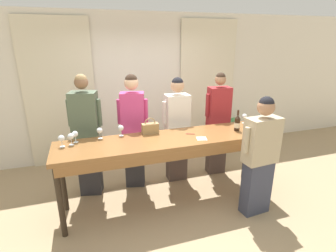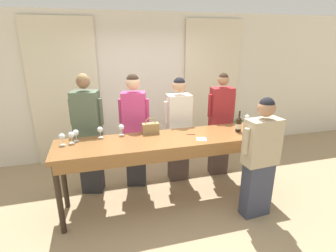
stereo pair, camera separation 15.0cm
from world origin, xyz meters
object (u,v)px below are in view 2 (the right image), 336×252
at_px(guest_olive_jacket, 88,135).
at_px(wine_glass_front_left, 100,130).
at_px(wine_glass_front_mid, 62,137).
at_px(guest_pink_top, 135,129).
at_px(host_pouring, 260,158).
at_px(potted_plant, 238,131).
at_px(wine_glass_front_right, 247,117).
at_px(wine_glass_center_left, 71,135).
at_px(handbag, 151,128).
at_px(wine_glass_center_right, 121,128).
at_px(tasting_bar, 170,145).
at_px(guest_cream_sweater, 179,129).
at_px(wine_glass_center_mid, 76,133).
at_px(wine_bottle, 239,124).
at_px(guest_striped_shirt, 220,124).

bearing_deg(guest_olive_jacket, wine_glass_front_left, -64.07).
relative_size(wine_glass_front_mid, guest_pink_top, 0.09).
distance_m(host_pouring, potted_plant, 2.41).
bearing_deg(host_pouring, wine_glass_front_right, 70.90).
bearing_deg(guest_pink_top, wine_glass_front_mid, -153.46).
height_order(wine_glass_center_left, guest_olive_jacket, guest_olive_jacket).
relative_size(handbag, wine_glass_center_right, 1.53).
relative_size(wine_glass_front_left, wine_glass_center_left, 1.00).
xyz_separation_m(wine_glass_center_right, host_pouring, (1.68, -0.88, -0.28)).
xyz_separation_m(handbag, host_pouring, (1.27, -0.84, -0.25)).
xyz_separation_m(tasting_bar, guest_olive_jacket, (-1.08, 0.65, 0.03)).
bearing_deg(guest_pink_top, wine_glass_front_right, -12.19).
distance_m(wine_glass_center_right, guest_cream_sweater, 1.04).
bearing_deg(wine_glass_center_left, host_pouring, -17.67).
distance_m(wine_glass_center_mid, potted_plant, 3.59).
bearing_deg(guest_cream_sweater, wine_glass_center_mid, -165.90).
bearing_deg(handbag, guest_olive_jacket, 156.72).
distance_m(wine_bottle, host_pouring, 0.63).
bearing_deg(guest_olive_jacket, host_pouring, -29.52).
distance_m(wine_glass_center_right, host_pouring, 1.91).
bearing_deg(potted_plant, guest_pink_top, -158.54).
bearing_deg(tasting_bar, host_pouring, -27.92).
relative_size(wine_glass_center_left, host_pouring, 0.09).
bearing_deg(guest_olive_jacket, guest_pink_top, 0.00).
height_order(wine_glass_front_mid, wine_glass_center_mid, same).
bearing_deg(wine_glass_center_left, potted_plant, 23.23).
bearing_deg(tasting_bar, wine_glass_center_mid, 168.06).
bearing_deg(wine_glass_front_left, handbag, -1.52).
distance_m(wine_glass_front_left, guest_pink_top, 0.65).
bearing_deg(wine_glass_front_right, guest_striped_shirt, 125.09).
relative_size(wine_glass_front_right, host_pouring, 0.09).
height_order(wine_glass_center_right, potted_plant, wine_glass_center_right).
height_order(host_pouring, potted_plant, host_pouring).
relative_size(wine_glass_front_right, wine_glass_center_mid, 1.00).
bearing_deg(handbag, wine_bottle, -12.41).
bearing_deg(host_pouring, handbag, 146.58).
bearing_deg(handbag, wine_glass_front_mid, -173.95).
bearing_deg(wine_glass_front_left, host_pouring, -23.50).
distance_m(guest_striped_shirt, host_pouring, 1.22).
distance_m(wine_bottle, wine_glass_front_mid, 2.43).
bearing_deg(wine_glass_front_mid, wine_glass_front_left, 16.71).
bearing_deg(guest_olive_jacket, wine_glass_center_left, -112.33).
height_order(wine_glass_front_mid, guest_cream_sweater, guest_cream_sweater).
height_order(wine_glass_front_right, host_pouring, host_pouring).
xyz_separation_m(wine_glass_center_right, guest_cream_sweater, (0.96, 0.34, -0.22)).
bearing_deg(wine_bottle, wine_glass_front_right, 42.00).
height_order(wine_glass_front_right, guest_cream_sweater, guest_cream_sweater).
bearing_deg(guest_cream_sweater, wine_glass_center_left, -163.77).
relative_size(wine_glass_front_left, potted_plant, 0.23).
relative_size(wine_glass_front_right, wine_glass_center_left, 1.00).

